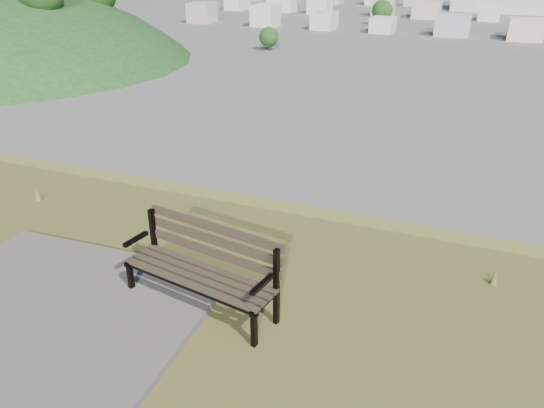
% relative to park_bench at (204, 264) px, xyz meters
% --- Properties ---
extents(park_bench, '(1.72, 0.81, 0.87)m').
position_rel_park_bench_xyz_m(park_bench, '(0.00, 0.00, 0.00)').
color(park_bench, '#3B3122').
rests_on(park_bench, hilltop_mesa).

